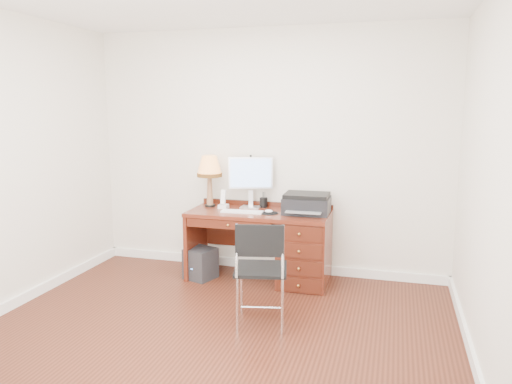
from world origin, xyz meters
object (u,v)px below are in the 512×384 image
(leg_lamp, at_px, (209,169))
(equipment_box, at_px, (201,263))
(printer, at_px, (307,203))
(chair, at_px, (259,263))
(desk, at_px, (288,244))
(monitor, at_px, (251,176))
(phone, at_px, (223,203))

(leg_lamp, height_order, equipment_box, leg_lamp)
(leg_lamp, bearing_deg, printer, -3.02)
(chair, bearing_deg, desk, 77.55)
(desk, relative_size, equipment_box, 4.49)
(desk, relative_size, monitor, 2.68)
(leg_lamp, bearing_deg, chair, -54.16)
(printer, bearing_deg, chair, -99.92)
(equipment_box, bearing_deg, leg_lamp, 105.26)
(monitor, xyz_separation_m, phone, (-0.28, -0.14, -0.29))
(desk, bearing_deg, phone, 176.41)
(monitor, relative_size, chair, 0.60)
(desk, xyz_separation_m, printer, (0.18, 0.05, 0.44))
(desk, bearing_deg, printer, 15.03)
(leg_lamp, height_order, chair, leg_lamp)
(chair, bearing_deg, monitor, 96.56)
(printer, height_order, equipment_box, printer)
(monitor, height_order, phone, monitor)
(leg_lamp, distance_m, phone, 0.40)
(phone, relative_size, equipment_box, 0.62)
(desk, xyz_separation_m, equipment_box, (-0.94, -0.16, -0.25))
(monitor, bearing_deg, equipment_box, -159.96)
(phone, distance_m, equipment_box, 0.71)
(equipment_box, bearing_deg, desk, 28.70)
(monitor, distance_m, equipment_box, 1.11)
(monitor, relative_size, leg_lamp, 0.99)
(phone, xyz_separation_m, chair, (0.74, -1.21, -0.25))
(leg_lamp, bearing_deg, equipment_box, -93.68)
(printer, xyz_separation_m, equipment_box, (-1.12, -0.21, -0.69))
(desk, relative_size, chair, 1.62)
(printer, relative_size, equipment_box, 1.45)
(printer, xyz_separation_m, phone, (-0.92, -0.00, -0.04))
(chair, xyz_separation_m, equipment_box, (-0.93, 1.00, -0.40))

